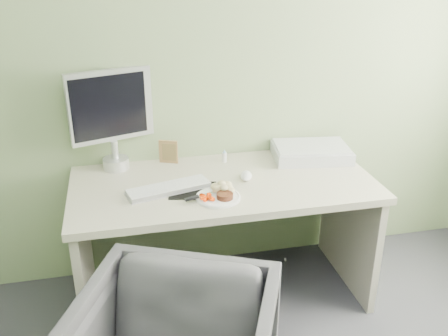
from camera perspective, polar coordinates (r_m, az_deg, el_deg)
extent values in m
plane|color=#72845D|center=(2.80, -1.76, 13.31)|extent=(3.50, 0.00, 3.50)
cube|color=#B9B49B|center=(2.65, -0.05, -1.92)|extent=(1.60, 0.75, 0.04)
cube|color=#B9B19E|center=(2.79, -15.71, -10.09)|extent=(0.04, 0.70, 0.69)
cube|color=#B9B19E|center=(3.06, 14.08, -6.67)|extent=(0.04, 0.70, 0.69)
cylinder|color=white|center=(2.46, -0.69, -3.39)|extent=(0.22, 0.22, 0.01)
cylinder|color=black|center=(2.44, 0.09, -3.20)|extent=(0.08, 0.08, 0.03)
ellipsoid|color=tan|center=(2.50, -0.08, -2.04)|extent=(0.12, 0.11, 0.06)
cube|color=#FF3E05|center=(2.42, -1.98, -3.23)|extent=(0.07, 0.06, 0.04)
cube|color=silver|center=(2.47, -1.71, -2.96)|extent=(0.11, 0.05, 0.01)
cube|color=black|center=(2.42, -3.71, -3.46)|extent=(0.08, 0.04, 0.01)
cube|color=black|center=(2.55, -3.57, -2.57)|extent=(0.27, 0.25, 0.00)
cube|color=white|center=(2.55, -6.34, -2.27)|extent=(0.44, 0.23, 0.02)
ellipsoid|color=white|center=(2.66, 2.56, -0.89)|extent=(0.09, 0.12, 0.04)
cube|color=#987047|center=(2.86, -6.37, 1.86)|extent=(0.11, 0.05, 0.14)
cylinder|color=white|center=(2.87, 0.05, 1.23)|extent=(0.03, 0.03, 0.06)
cone|color=#87B7D8|center=(2.85, 0.05, 1.95)|extent=(0.02, 0.02, 0.02)
cube|color=silver|center=(2.96, 9.92, 1.74)|extent=(0.47, 0.35, 0.07)
cylinder|color=silver|center=(2.85, -12.23, 0.52)|extent=(0.14, 0.14, 0.06)
cylinder|color=silver|center=(2.82, -12.38, 2.05)|extent=(0.04, 0.04, 0.10)
cube|color=silver|center=(2.76, -12.83, 6.97)|extent=(0.45, 0.18, 0.39)
cube|color=black|center=(2.74, -12.83, 6.83)|extent=(0.39, 0.13, 0.34)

